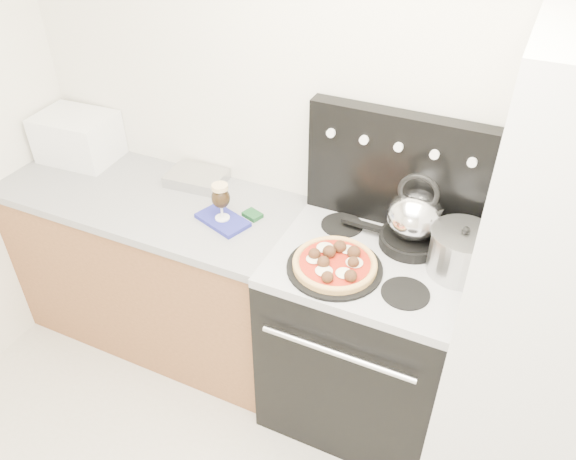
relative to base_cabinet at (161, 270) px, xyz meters
The scene contains 16 objects.
room_shell 1.59m from the base_cabinet, 41.46° to the right, with size 3.52×3.01×2.52m.
base_cabinet is the anchor object (origin of this frame).
countertop 0.45m from the base_cabinet, ahead, with size 1.48×0.63×0.04m, color gray.
stove_body 1.11m from the base_cabinet, ahead, with size 0.76×0.65×0.88m, color black.
cooktop 1.20m from the base_cabinet, ahead, with size 0.76×0.65×0.04m, color #ADADB2.
backguard 1.35m from the base_cabinet, 12.75° to the left, with size 0.76×0.08×0.50m, color black.
fridge 1.88m from the base_cabinet, ahead, with size 0.64×0.68×1.90m, color silver.
toaster_oven 0.79m from the base_cabinet, 164.20° to the left, with size 0.37×0.28×0.24m, color white.
foil_sheet 0.55m from the base_cabinet, 49.52° to the left, with size 0.27×0.20×0.05m, color silver.
oven_mitt 0.65m from the base_cabinet, ahead, with size 0.23×0.13×0.02m, color navy.
beer_glass 0.72m from the base_cabinet, ahead, with size 0.08×0.08×0.17m, color black, non-canonical shape.
pizza_pan 1.13m from the base_cabinet, ahead, with size 0.37×0.37×0.01m, color black.
pizza 1.14m from the base_cabinet, ahead, with size 0.32×0.32×0.05m, color gold, non-canonical shape.
skillet 1.33m from the base_cabinet, ahead, with size 0.26×0.26×0.05m, color black.
tea_kettle 1.39m from the base_cabinet, ahead, with size 0.22×0.22×0.24m, color silver, non-canonical shape.
stock_pot 1.54m from the base_cabinet, ahead, with size 0.24×0.24×0.17m, color #B3B3B3.
Camera 1 is at (0.50, -0.52, 2.34)m, focal length 35.00 mm.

